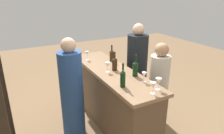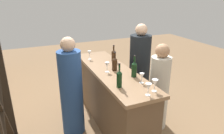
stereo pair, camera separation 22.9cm
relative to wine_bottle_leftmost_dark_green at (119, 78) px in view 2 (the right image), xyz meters
The scene contains 14 objects.
ground_plane 1.28m from the wine_bottle_leftmost_dark_green, 14.89° to the right, with size 12.00×12.00×0.00m, color #846647.
bar_counter 0.87m from the wine_bottle_leftmost_dark_green, 14.89° to the right, with size 2.12×0.60×1.00m.
wine_bottle_leftmost_dark_green is the anchor object (origin of this frame).
wine_bottle_second_left_dark_green 0.41m from the wine_bottle_leftmost_dark_green, 56.91° to the right, with size 0.08×0.08×0.33m.
wine_bottle_center_amber_brown 0.61m from the wine_bottle_leftmost_dark_green, 18.55° to the right, with size 0.08×0.08×0.30m.
wine_bottle_second_right_amber_brown 1.05m from the wine_bottle_leftmost_dark_green, 20.11° to the right, with size 0.08×0.08×0.29m.
wine_glass_near_left 0.45m from the wine_bottle_leftmost_dark_green, 128.82° to the right, with size 0.08×0.08×0.16m.
wine_glass_near_center 0.33m from the wine_bottle_leftmost_dark_green, 91.09° to the right, with size 0.07×0.07×0.14m.
wine_glass_near_right 0.40m from the wine_bottle_leftmost_dark_green, 146.83° to the right, with size 0.07×0.07×0.15m.
wine_glass_far_left 0.55m from the wine_bottle_leftmost_dark_green, ahead, with size 0.07×0.07×0.16m.
wine_glass_far_center 1.26m from the wine_bottle_leftmost_dark_green, ahead, with size 0.07×0.07×0.16m.
person_left_guest 1.32m from the wine_bottle_leftmost_dark_green, 43.08° to the right, with size 0.46×0.46×1.64m.
person_center_guest 0.98m from the wine_bottle_leftmost_dark_green, 73.56° to the right, with size 0.41×0.41×1.44m.
person_server_behind 0.92m from the wine_bottle_leftmost_dark_green, 36.20° to the left, with size 0.41×0.41×1.57m.
Camera 2 is at (-2.78, 1.21, 2.18)m, focal length 33.03 mm.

